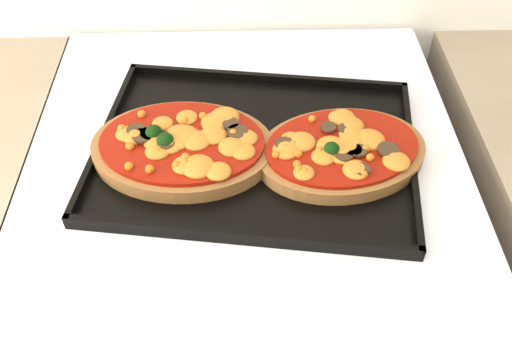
{
  "coord_description": "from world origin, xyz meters",
  "views": [
    {
      "loc": [
        -0.04,
        1.14,
        1.44
      ],
      "look_at": [
        -0.02,
        1.64,
        0.92
      ],
      "focal_mm": 40.0,
      "sensor_mm": 36.0,
      "label": 1
    }
  ],
  "objects_px": {
    "pizza_right": "(342,150)",
    "baking_tray": "(255,148)",
    "stove": "(248,319)",
    "pizza_left": "(182,145)"
  },
  "relations": [
    {
      "from": "pizza_right",
      "to": "baking_tray",
      "type": "bearing_deg",
      "value": 168.61
    },
    {
      "from": "stove",
      "to": "pizza_left",
      "type": "relative_size",
      "value": 3.84
    },
    {
      "from": "baking_tray",
      "to": "pizza_right",
      "type": "relative_size",
      "value": 1.88
    },
    {
      "from": "baking_tray",
      "to": "pizza_right",
      "type": "height_order",
      "value": "pizza_right"
    },
    {
      "from": "pizza_right",
      "to": "pizza_left",
      "type": "bearing_deg",
      "value": 176.25
    },
    {
      "from": "pizza_left",
      "to": "pizza_right",
      "type": "bearing_deg",
      "value": -3.75
    },
    {
      "from": "baking_tray",
      "to": "pizza_left",
      "type": "xyz_separation_m",
      "value": [
        -0.09,
        -0.01,
        0.02
      ]
    },
    {
      "from": "stove",
      "to": "pizza_right",
      "type": "distance_m",
      "value": 0.5
    },
    {
      "from": "pizza_left",
      "to": "pizza_right",
      "type": "xyz_separation_m",
      "value": [
        0.21,
        -0.01,
        -0.0
      ]
    },
    {
      "from": "stove",
      "to": "pizza_right",
      "type": "height_order",
      "value": "pizza_right"
    }
  ]
}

